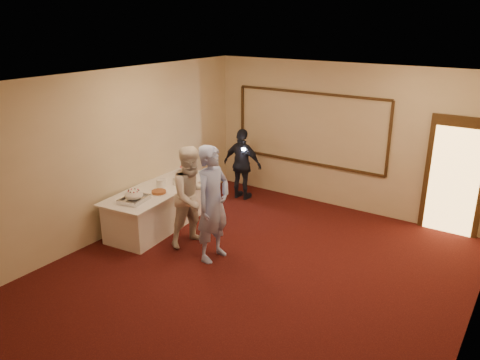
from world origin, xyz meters
name	(u,v)px	position (x,y,z in m)	size (l,w,h in m)	color
floor	(252,277)	(0.00, 0.00, 0.00)	(7.00, 7.00, 0.00)	#330B0B
room_walls	(253,152)	(0.00, 0.00, 2.03)	(6.04, 7.04, 3.02)	beige
wall_molding	(309,128)	(-0.80, 3.47, 1.60)	(3.45, 0.04, 1.55)	#321F0F
doorway	(455,177)	(2.15, 3.45, 1.08)	(1.05, 0.07, 2.20)	#321F0F
buffet_table	(161,206)	(-2.52, 0.68, 0.39)	(1.22, 2.57, 0.77)	white
pavlova_tray	(134,197)	(-2.40, -0.10, 0.86)	(0.48, 0.58, 0.20)	#ABAEB2
cupcake_stand	(185,167)	(-2.64, 1.56, 0.92)	(0.29, 0.29, 0.42)	#D85462
plate_stack_a	(161,183)	(-2.52, 0.71, 0.85)	(0.19, 0.19, 0.16)	white
plate_stack_b	(178,181)	(-2.34, 0.98, 0.85)	(0.19, 0.19, 0.16)	white
tart	(159,192)	(-2.30, 0.42, 0.80)	(0.31, 0.31, 0.06)	white
man	(213,204)	(-0.88, 0.18, 0.98)	(0.71, 0.47, 1.95)	#92A4E4
woman	(193,197)	(-1.49, 0.41, 0.89)	(0.87, 0.68, 1.79)	beige
guest	(242,164)	(-2.00, 2.73, 0.79)	(0.92, 0.38, 1.57)	black
camera_flash	(244,149)	(-1.88, 2.59, 1.18)	(0.07, 0.04, 0.05)	white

